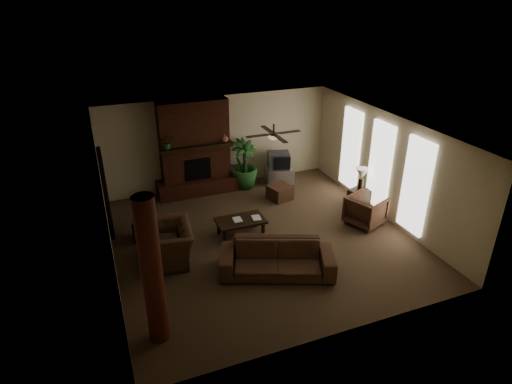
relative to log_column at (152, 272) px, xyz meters
name	(u,v)px	position (x,y,z in m)	size (l,w,h in m)	color
room_shell	(262,187)	(2.95, 2.40, 0.00)	(7.00, 7.00, 7.00)	brown
fireplace	(195,156)	(2.15, 5.62, -0.24)	(2.40, 0.70, 2.80)	#4F2415
windows	(380,166)	(6.40, 2.60, -0.05)	(0.08, 3.65, 2.35)	white
log_column	(152,272)	(0.00, 0.00, 0.00)	(0.36, 0.36, 2.80)	#5B2516
doorway	(106,193)	(-0.49, 4.20, -0.35)	(0.10, 1.00, 2.10)	black
ceiling_fan	(274,135)	(3.35, 2.70, 1.13)	(1.35, 1.35, 0.37)	black
sofa	(277,254)	(2.73, 0.99, -0.92)	(2.45, 0.72, 0.96)	#503422
armchair_left	(166,238)	(0.60, 2.33, -0.83)	(1.31, 0.85, 1.14)	#503422
armchair_right	(366,209)	(5.74, 2.09, -0.96)	(0.85, 0.80, 0.88)	#503422
coffee_table	(241,222)	(2.52, 2.77, -1.03)	(1.20, 0.70, 0.43)	black
ottoman	(280,192)	(4.28, 4.26, -1.20)	(0.60, 0.60, 0.40)	#503422
tv_stand	(280,175)	(4.74, 5.32, -1.15)	(0.85, 0.50, 0.50)	silver
tv	(279,161)	(4.69, 5.30, -0.64)	(0.77, 0.69, 0.52)	#37373A
floor_vase	(230,174)	(3.16, 5.55, -0.97)	(0.34, 0.34, 0.77)	black
floor_plant	(244,174)	(3.58, 5.42, -0.98)	(0.85, 1.51, 0.85)	#245120
side_table_left	(144,229)	(0.26, 3.46, -1.12)	(0.50, 0.50, 0.55)	black
lamp_left	(139,203)	(0.21, 3.46, -0.40)	(0.44, 0.44, 0.65)	black
side_table_right	(359,199)	(6.10, 2.91, -1.12)	(0.50, 0.50, 0.55)	black
lamp_right	(362,175)	(6.10, 2.92, -0.40)	(0.38, 0.38, 0.65)	black
mantel_plant	(167,143)	(1.33, 5.40, 0.32)	(0.38, 0.42, 0.33)	#245120
mantel_vase	(225,138)	(2.99, 5.39, 0.27)	(0.22, 0.23, 0.22)	#915A3A
book_a	(233,216)	(2.33, 2.77, -0.83)	(0.22, 0.03, 0.29)	#999999
book_b	(252,214)	(2.81, 2.70, -0.82)	(0.21, 0.02, 0.29)	#999999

